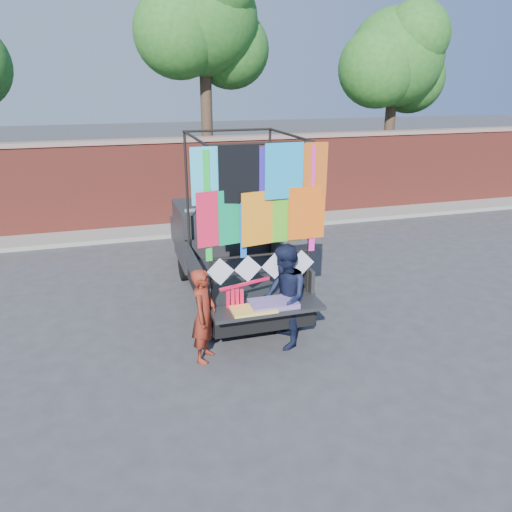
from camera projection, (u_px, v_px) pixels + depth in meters
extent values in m
plane|color=#38383A|center=(247.00, 327.00, 8.96)|extent=(90.00, 90.00, 0.00)
cube|color=maroon|center=(184.00, 184.00, 14.86)|extent=(30.00, 0.35, 2.50)
cube|color=#8A6C60|center=(181.00, 140.00, 14.43)|extent=(30.00, 0.45, 0.12)
cube|color=gray|center=(189.00, 229.00, 14.63)|extent=(30.00, 1.20, 0.12)
cylinder|color=#38281C|center=(207.00, 128.00, 15.72)|extent=(0.36, 0.36, 5.46)
sphere|color=#1C631E|center=(204.00, 20.00, 14.67)|extent=(3.20, 3.20, 3.20)
sphere|color=#1C631E|center=(231.00, 49.00, 15.53)|extent=(2.40, 2.40, 2.40)
sphere|color=#1C631E|center=(179.00, 33.00, 14.31)|extent=(2.60, 2.60, 2.60)
cylinder|color=#38281C|center=(388.00, 137.00, 17.61)|extent=(0.36, 0.36, 4.55)
sphere|color=#1C631E|center=(395.00, 58.00, 16.74)|extent=(3.20, 3.20, 3.20)
sphere|color=#1C631E|center=(410.00, 78.00, 17.56)|extent=(2.40, 2.40, 2.40)
sphere|color=#1C631E|center=(378.00, 68.00, 16.36)|extent=(2.60, 2.60, 2.60)
sphere|color=#1C631E|center=(415.00, 35.00, 16.06)|extent=(2.20, 2.20, 2.20)
cylinder|color=black|center=(185.00, 265.00, 11.01)|extent=(0.22, 0.66, 0.66)
cylinder|color=black|center=(209.00, 318.00, 8.59)|extent=(0.22, 0.66, 0.66)
cylinder|color=black|center=(252.00, 258.00, 11.43)|extent=(0.22, 0.66, 0.66)
cylinder|color=black|center=(294.00, 307.00, 9.00)|extent=(0.22, 0.66, 0.66)
cube|color=black|center=(234.00, 277.00, 9.91)|extent=(1.69, 4.18, 0.30)
cube|color=black|center=(244.00, 278.00, 9.14)|extent=(1.79, 2.29, 0.10)
cube|color=black|center=(196.00, 271.00, 8.83)|extent=(0.06, 2.29, 0.45)
cube|color=black|center=(289.00, 262.00, 9.30)|extent=(0.06, 2.29, 0.45)
cube|color=black|center=(229.00, 247.00, 10.08)|extent=(1.79, 0.06, 0.45)
cube|color=black|center=(219.00, 232.00, 10.94)|extent=(1.79, 1.59, 1.25)
cube|color=#8C9EAD|center=(223.00, 220.00, 10.40)|extent=(1.59, 0.06, 0.55)
cube|color=#8C9EAD|center=(212.00, 215.00, 11.54)|extent=(1.59, 0.10, 0.70)
cube|color=black|center=(209.00, 229.00, 12.01)|extent=(1.74, 0.90, 0.55)
cube|color=black|center=(267.00, 308.00, 7.87)|extent=(1.79, 0.55, 0.06)
cube|color=black|center=(263.00, 323.00, 8.21)|extent=(1.84, 0.15, 0.18)
cylinder|color=black|center=(210.00, 229.00, 7.54)|extent=(0.05, 0.05, 2.49)
cylinder|color=black|center=(187.00, 199.00, 9.43)|extent=(0.05, 0.05, 2.49)
cylinder|color=black|center=(310.00, 221.00, 7.98)|extent=(0.05, 0.05, 2.49)
cylinder|color=black|center=(269.00, 194.00, 9.87)|extent=(0.05, 0.05, 2.49)
cylinder|color=black|center=(261.00, 144.00, 7.34)|extent=(1.69, 0.04, 0.04)
cylinder|color=black|center=(228.00, 130.00, 9.23)|extent=(1.69, 0.04, 0.04)
cylinder|color=black|center=(194.00, 138.00, 8.07)|extent=(0.04, 2.14, 0.04)
cylinder|color=black|center=(289.00, 135.00, 8.50)|extent=(0.04, 2.14, 0.04)
cylinder|color=black|center=(261.00, 255.00, 7.93)|extent=(1.69, 0.04, 0.04)
cube|color=#35CEFF|center=(213.00, 177.00, 7.27)|extent=(0.62, 0.01, 0.85)
cube|color=black|center=(238.00, 176.00, 7.34)|extent=(0.62, 0.01, 0.85)
cube|color=#3523B2|center=(262.00, 174.00, 7.47)|extent=(0.62, 0.01, 0.85)
cube|color=#189ED9|center=(286.00, 173.00, 7.54)|extent=(0.62, 0.01, 0.85)
cube|color=#CE5718|center=(308.00, 172.00, 7.67)|extent=(0.62, 0.01, 0.85)
cube|color=#FD1C44|center=(215.00, 220.00, 7.45)|extent=(0.62, 0.01, 0.85)
cube|color=#0BA05D|center=(238.00, 218.00, 7.59)|extent=(0.62, 0.01, 0.85)
cube|color=orange|center=(262.00, 217.00, 7.65)|extent=(0.62, 0.01, 0.85)
cube|color=#54BE21|center=(284.00, 214.00, 7.79)|extent=(0.62, 0.01, 0.85)
cube|color=orange|center=(308.00, 213.00, 7.86)|extent=(0.62, 0.01, 0.85)
cube|color=green|center=(207.00, 207.00, 7.38)|extent=(0.10, 0.01, 1.69)
cube|color=#FB29B0|center=(313.00, 200.00, 7.83)|extent=(0.10, 0.01, 1.69)
cube|color=blue|center=(243.00, 205.00, 7.53)|extent=(0.10, 0.01, 1.69)
cube|color=silver|center=(220.00, 272.00, 7.78)|extent=(0.45, 0.01, 0.45)
cube|color=silver|center=(248.00, 269.00, 7.91)|extent=(0.45, 0.01, 0.45)
cube|color=silver|center=(275.00, 266.00, 8.03)|extent=(0.45, 0.01, 0.45)
cube|color=silver|center=(301.00, 263.00, 8.15)|extent=(0.45, 0.01, 0.45)
cube|color=#CC2D67|center=(273.00, 304.00, 7.88)|extent=(0.75, 0.45, 0.08)
cube|color=#FFD550|center=(253.00, 309.00, 7.73)|extent=(0.70, 0.40, 0.04)
imported|color=maroon|center=(204.00, 315.00, 7.72)|extent=(0.59, 0.66, 1.52)
imported|color=#151B35|center=(285.00, 297.00, 8.10)|extent=(0.76, 0.92, 1.75)
cube|color=#FA0D37|center=(245.00, 284.00, 7.78)|extent=(0.88, 0.29, 0.04)
cube|color=#FA0D37|center=(228.00, 303.00, 7.78)|extent=(0.06, 0.02, 0.52)
cube|color=#FA0D37|center=(233.00, 304.00, 7.81)|extent=(0.06, 0.02, 0.52)
cube|color=#FA0D37|center=(237.00, 304.00, 7.84)|extent=(0.06, 0.02, 0.52)
cube|color=#FA0D37|center=(242.00, 305.00, 7.87)|extent=(0.06, 0.02, 0.52)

